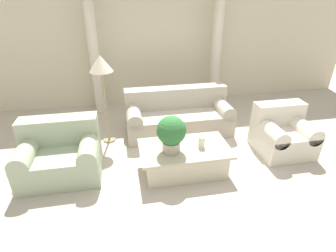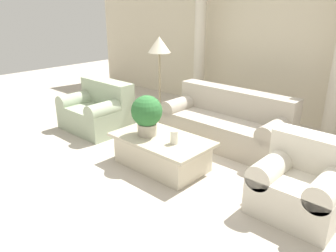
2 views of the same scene
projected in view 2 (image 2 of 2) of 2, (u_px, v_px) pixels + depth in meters
name	position (u px, v px, depth m)	size (l,w,h in m)	color
ground_plane	(178.00, 159.00, 4.75)	(16.00, 16.00, 0.00)	#BCB2A3
wall_back	(274.00, 33.00, 6.03)	(10.00, 0.06, 3.20)	beige
sofa_long	(227.00, 123.00, 5.20)	(2.02, 0.86, 0.84)	#ADA393
loveseat	(98.00, 110.00, 5.79)	(1.15, 0.86, 0.84)	#A2B293
coffee_table	(162.00, 152.00, 4.47)	(1.36, 0.79, 0.42)	beige
potted_plant	(147.00, 113.00, 4.39)	(0.42, 0.42, 0.56)	#B2A893
pillar_candle	(174.00, 137.00, 4.19)	(0.10, 0.10, 0.18)	silver
floor_lamp	(159.00, 49.00, 5.60)	(0.39, 0.39, 1.59)	gray
column_left	(200.00, 49.00, 6.73)	(0.33, 0.33, 2.43)	beige
armchair	(302.00, 182.00, 3.46)	(0.87, 0.82, 0.81)	beige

